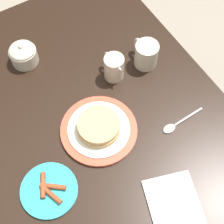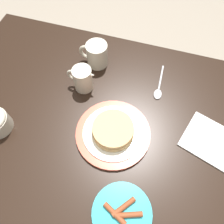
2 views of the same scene
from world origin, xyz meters
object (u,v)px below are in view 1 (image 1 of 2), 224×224
(side_plate_bacon, at_px, (49,190))
(creamer_pitcher, at_px, (114,67))
(spoon, at_px, (176,124))
(napkin, at_px, (175,207))
(pancake_plate, at_px, (99,128))
(coffee_mug, at_px, (146,54))
(sugar_bowl, at_px, (23,54))

(side_plate_bacon, bearing_deg, creamer_pitcher, -56.29)
(spoon, bearing_deg, napkin, 142.87)
(pancake_plate, bearing_deg, side_plate_bacon, 112.57)
(creamer_pitcher, distance_m, spoon, 0.27)
(napkin, bearing_deg, creamer_pitcher, -10.41)
(creamer_pitcher, xyz_separation_m, spoon, (-0.25, -0.07, -0.04))
(coffee_mug, bearing_deg, spoon, 168.61)
(side_plate_bacon, xyz_separation_m, coffee_mug, (0.23, -0.47, 0.04))
(coffee_mug, relative_size, napkin, 0.51)
(pancake_plate, distance_m, creamer_pitcher, 0.21)
(side_plate_bacon, xyz_separation_m, creamer_pitcher, (0.24, -0.36, 0.04))
(coffee_mug, bearing_deg, creamer_pitcher, 86.40)
(coffee_mug, distance_m, napkin, 0.49)
(coffee_mug, height_order, napkin, coffee_mug)
(napkin, bearing_deg, coffee_mug, -24.23)
(creamer_pitcher, bearing_deg, pancake_plate, 135.93)
(spoon, bearing_deg, pancake_plate, 63.73)
(pancake_plate, xyz_separation_m, coffee_mug, (0.14, -0.26, 0.03))
(pancake_plate, xyz_separation_m, spoon, (-0.11, -0.21, -0.01))
(sugar_bowl, bearing_deg, pancake_plate, -167.23)
(pancake_plate, bearing_deg, coffee_mug, -61.56)
(pancake_plate, distance_m, coffee_mug, 0.30)
(pancake_plate, height_order, spoon, pancake_plate)
(sugar_bowl, bearing_deg, napkin, -167.87)
(side_plate_bacon, height_order, spoon, side_plate_bacon)
(side_plate_bacon, bearing_deg, sugar_bowl, -16.23)
(coffee_mug, bearing_deg, side_plate_bacon, 115.90)
(side_plate_bacon, relative_size, creamer_pitcher, 1.53)
(napkin, distance_m, spoon, 0.25)
(side_plate_bacon, relative_size, spoon, 1.07)
(coffee_mug, height_order, sugar_bowl, coffee_mug)
(coffee_mug, xyz_separation_m, spoon, (-0.25, 0.05, -0.04))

